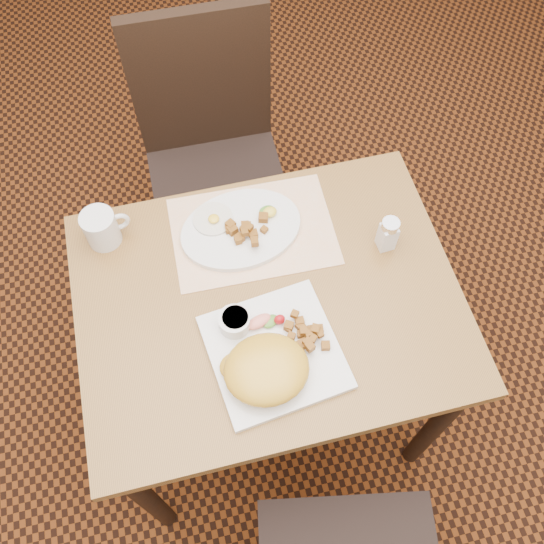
{
  "coord_description": "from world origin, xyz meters",
  "views": [
    {
      "loc": [
        -0.15,
        -0.62,
        2.02
      ],
      "look_at": [
        0.02,
        0.03,
        0.82
      ],
      "focal_mm": 40.0,
      "sensor_mm": 36.0,
      "label": 1
    }
  ],
  "objects_px": {
    "plate_square": "(274,352)",
    "coffee_mug": "(102,228)",
    "table": "(269,318)",
    "plate_oval": "(241,229)",
    "chair_far": "(213,151)",
    "salt_shaker": "(388,234)"
  },
  "relations": [
    {
      "from": "chair_far",
      "to": "plate_oval",
      "type": "relative_size",
      "value": 3.19
    },
    {
      "from": "plate_square",
      "to": "coffee_mug",
      "type": "relative_size",
      "value": 2.44
    },
    {
      "from": "table",
      "to": "plate_oval",
      "type": "relative_size",
      "value": 2.96
    },
    {
      "from": "chair_far",
      "to": "salt_shaker",
      "type": "bearing_deg",
      "value": 121.28
    },
    {
      "from": "table",
      "to": "plate_square",
      "type": "relative_size",
      "value": 3.21
    },
    {
      "from": "coffee_mug",
      "to": "table",
      "type": "bearing_deg",
      "value": -36.36
    },
    {
      "from": "salt_shaker",
      "to": "chair_far",
      "type": "bearing_deg",
      "value": 120.18
    },
    {
      "from": "plate_oval",
      "to": "coffee_mug",
      "type": "xyz_separation_m",
      "value": [
        -0.33,
        0.06,
        0.04
      ]
    },
    {
      "from": "table",
      "to": "chair_far",
      "type": "bearing_deg",
      "value": 92.1
    },
    {
      "from": "plate_oval",
      "to": "coffee_mug",
      "type": "distance_m",
      "value": 0.34
    },
    {
      "from": "table",
      "to": "plate_oval",
      "type": "bearing_deg",
      "value": 96.3
    },
    {
      "from": "table",
      "to": "salt_shaker",
      "type": "xyz_separation_m",
      "value": [
        0.31,
        0.07,
        0.16
      ]
    },
    {
      "from": "plate_square",
      "to": "plate_oval",
      "type": "bearing_deg",
      "value": 90.34
    },
    {
      "from": "chair_far",
      "to": "plate_square",
      "type": "xyz_separation_m",
      "value": [
        0.0,
        -0.79,
        0.22
      ]
    },
    {
      "from": "plate_oval",
      "to": "table",
      "type": "bearing_deg",
      "value": -83.7
    },
    {
      "from": "table",
      "to": "coffee_mug",
      "type": "xyz_separation_m",
      "value": [
        -0.35,
        0.26,
        0.16
      ]
    },
    {
      "from": "plate_square",
      "to": "plate_oval",
      "type": "relative_size",
      "value": 0.92
    },
    {
      "from": "chair_far",
      "to": "table",
      "type": "bearing_deg",
      "value": 93.2
    },
    {
      "from": "chair_far",
      "to": "plate_oval",
      "type": "xyz_separation_m",
      "value": [
        0.0,
        -0.45,
        0.22
      ]
    },
    {
      "from": "salt_shaker",
      "to": "coffee_mug",
      "type": "xyz_separation_m",
      "value": [
        -0.66,
        0.18,
        -0.0
      ]
    },
    {
      "from": "table",
      "to": "plate_square",
      "type": "bearing_deg",
      "value": -98.31
    },
    {
      "from": "table",
      "to": "coffee_mug",
      "type": "relative_size",
      "value": 7.85
    }
  ]
}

